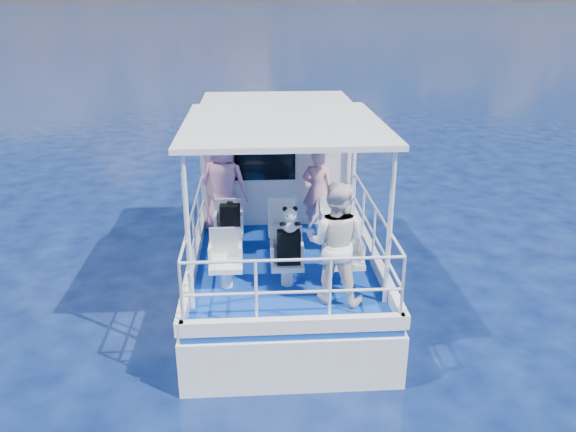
{
  "coord_description": "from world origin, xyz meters",
  "views": [
    {
      "loc": [
        -0.46,
        -8.58,
        4.89
      ],
      "look_at": [
        0.06,
        -0.4,
        1.73
      ],
      "focal_mm": 35.0,
      "sensor_mm": 36.0,
      "label": 1
    }
  ],
  "objects_px": {
    "panda": "(290,219)",
    "passenger_port_fwd": "(224,184)",
    "passenger_stbd_aft": "(335,243)",
    "backpack_center": "(289,247)"
  },
  "relations": [
    {
      "from": "backpack_center",
      "to": "panda",
      "type": "bearing_deg",
      "value": -47.46
    },
    {
      "from": "panda",
      "to": "passenger_port_fwd",
      "type": "bearing_deg",
      "value": 114.85
    },
    {
      "from": "passenger_port_fwd",
      "to": "passenger_stbd_aft",
      "type": "distance_m",
      "value": 3.14
    },
    {
      "from": "passenger_stbd_aft",
      "to": "panda",
      "type": "distance_m",
      "value": 0.75
    },
    {
      "from": "passenger_stbd_aft",
      "to": "panda",
      "type": "relative_size",
      "value": 4.6
    },
    {
      "from": "passenger_port_fwd",
      "to": "panda",
      "type": "xyz_separation_m",
      "value": [
        1.05,
        -2.26,
        0.18
      ]
    },
    {
      "from": "passenger_port_fwd",
      "to": "passenger_stbd_aft",
      "type": "relative_size",
      "value": 1.01
    },
    {
      "from": "passenger_stbd_aft",
      "to": "passenger_port_fwd",
      "type": "bearing_deg",
      "value": -38.57
    },
    {
      "from": "passenger_port_fwd",
      "to": "panda",
      "type": "distance_m",
      "value": 2.5
    },
    {
      "from": "backpack_center",
      "to": "panda",
      "type": "xyz_separation_m",
      "value": [
        0.02,
        -0.02,
        0.44
      ]
    }
  ]
}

